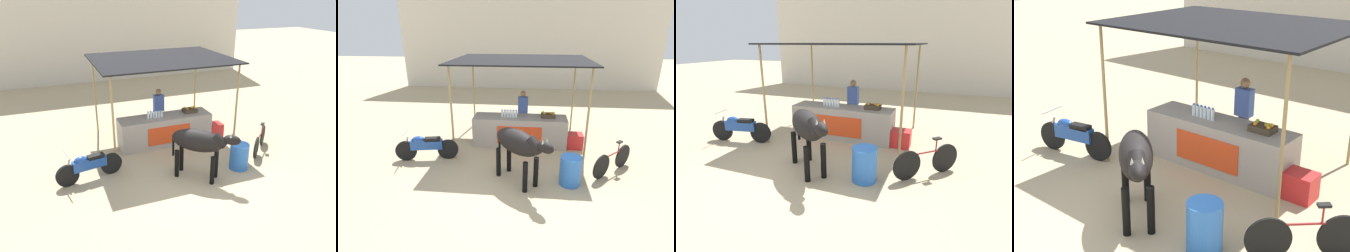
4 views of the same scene
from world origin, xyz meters
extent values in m
plane|color=tan|center=(0.00, 0.00, 0.00)|extent=(60.00, 60.00, 0.00)
cube|color=beige|center=(0.00, 11.16, 3.31)|extent=(16.00, 0.50, 6.62)
cube|color=#9E9389|center=(0.00, 2.20, 0.48)|extent=(3.00, 0.80, 0.96)
cube|color=red|center=(0.00, 1.79, 0.48)|extent=(1.40, 0.02, 0.58)
cube|color=black|center=(0.00, 2.50, 2.73)|extent=(4.20, 3.20, 0.04)
cylinder|color=#997F51|center=(-1.89, 1.06, 1.37)|extent=(0.06, 0.06, 2.73)
cylinder|color=#997F51|center=(1.89, 1.06, 1.37)|extent=(0.06, 0.06, 2.73)
cylinder|color=#997F51|center=(-1.89, 3.94, 1.37)|extent=(0.06, 0.06, 2.73)
cylinder|color=#997F51|center=(1.89, 3.94, 1.37)|extent=(0.06, 0.06, 2.73)
cylinder|color=silver|center=(-0.57, 2.15, 1.07)|extent=(0.07, 0.07, 0.22)
cylinder|color=blue|center=(-0.57, 2.15, 1.19)|extent=(0.04, 0.04, 0.03)
cylinder|color=silver|center=(-0.48, 2.15, 1.07)|extent=(0.07, 0.07, 0.22)
cylinder|color=blue|center=(-0.48, 2.15, 1.19)|extent=(0.04, 0.04, 0.03)
cylinder|color=silver|center=(-0.39, 2.15, 1.07)|extent=(0.07, 0.07, 0.22)
cylinder|color=blue|center=(-0.39, 2.15, 1.19)|extent=(0.04, 0.04, 0.03)
cylinder|color=silver|center=(-0.30, 2.15, 1.07)|extent=(0.07, 0.07, 0.22)
cylinder|color=blue|center=(-0.30, 2.15, 1.19)|extent=(0.04, 0.04, 0.03)
cylinder|color=silver|center=(-0.21, 2.15, 1.07)|extent=(0.07, 0.07, 0.22)
cylinder|color=blue|center=(-0.21, 2.15, 1.19)|extent=(0.04, 0.04, 0.03)
cylinder|color=silver|center=(-0.12, 2.15, 1.07)|extent=(0.07, 0.07, 0.22)
cylinder|color=blue|center=(-0.12, 2.15, 1.19)|extent=(0.04, 0.04, 0.03)
cube|color=#3F3326|center=(0.89, 2.25, 1.02)|extent=(0.44, 0.32, 0.12)
sphere|color=#8CB22D|center=(0.99, 2.24, 1.11)|extent=(0.08, 0.08, 0.08)
sphere|color=orange|center=(1.06, 2.16, 1.11)|extent=(0.08, 0.08, 0.08)
sphere|color=#8CB22D|center=(0.74, 2.32, 1.11)|extent=(0.08, 0.08, 0.08)
sphere|color=orange|center=(0.78, 2.19, 1.11)|extent=(0.08, 0.08, 0.08)
sphere|color=orange|center=(1.05, 2.28, 1.11)|extent=(0.08, 0.08, 0.08)
sphere|color=orange|center=(0.97, 2.24, 1.11)|extent=(0.08, 0.08, 0.08)
sphere|color=orange|center=(0.78, 2.18, 1.11)|extent=(0.08, 0.08, 0.08)
cylinder|color=#383842|center=(0.06, 2.95, 0.44)|extent=(0.22, 0.22, 0.88)
cube|color=#3F59A5|center=(0.06, 2.95, 1.16)|extent=(0.34, 0.20, 0.56)
sphere|color=#8C6647|center=(0.06, 2.95, 1.55)|extent=(0.20, 0.20, 0.20)
cube|color=red|center=(1.72, 2.10, 0.24)|extent=(0.60, 0.44, 0.48)
cylinder|color=blue|center=(1.37, -0.07, 0.37)|extent=(0.52, 0.52, 0.74)
ellipsoid|color=black|center=(0.04, -0.06, 1.08)|extent=(1.37, 1.34, 0.60)
cylinder|color=black|center=(0.52, -0.26, 0.39)|extent=(0.12, 0.12, 0.78)
cylinder|color=black|center=(0.27, -0.53, 0.39)|extent=(0.12, 0.12, 0.78)
cylinder|color=black|center=(-0.19, 0.41, 0.39)|extent=(0.12, 0.12, 0.78)
cylinder|color=black|center=(-0.44, 0.15, 0.39)|extent=(0.12, 0.12, 0.78)
cylinder|color=black|center=(0.47, -0.47, 1.19)|extent=(0.49, 0.48, 0.41)
ellipsoid|color=black|center=(0.69, -0.67, 1.25)|extent=(0.47, 0.46, 0.26)
cone|color=beige|center=(0.73, -0.61, 1.39)|extent=(0.05, 0.05, 0.10)
cone|color=beige|center=(0.63, -0.71, 1.39)|extent=(0.05, 0.05, 0.10)
cylinder|color=black|center=(-0.44, 0.40, 0.81)|extent=(0.06, 0.06, 0.60)
cylinder|color=black|center=(-3.22, 0.72, 0.30)|extent=(0.60, 0.19, 0.60)
cylinder|color=black|center=(-2.04, 0.94, 0.30)|extent=(0.60, 0.19, 0.60)
cube|color=#1E4799|center=(-2.63, 0.83, 0.48)|extent=(0.92, 0.35, 0.28)
ellipsoid|color=#1E4799|center=(-2.85, 0.79, 0.64)|extent=(0.39, 0.26, 0.20)
cube|color=black|center=(-2.46, 0.86, 0.64)|extent=(0.47, 0.26, 0.10)
cylinder|color=#99999E|center=(-3.17, 0.73, 0.88)|extent=(0.13, 0.55, 0.03)
cylinder|color=#99999E|center=(-3.20, 0.72, 0.50)|extent=(0.21, 0.09, 0.49)
cylinder|color=black|center=(2.19, 0.27, 0.33)|extent=(0.51, 0.48, 0.66)
cylinder|color=black|center=(2.91, 0.95, 0.33)|extent=(0.51, 0.48, 0.66)
cylinder|color=maroon|center=(2.55, 0.61, 0.55)|extent=(0.64, 0.61, 0.04)
cylinder|color=maroon|center=(2.71, 0.76, 0.67)|extent=(0.03, 0.03, 0.28)
cube|color=black|center=(2.71, 0.76, 0.83)|extent=(0.20, 0.20, 0.04)
camera|label=1|loc=(-3.45, -6.93, 4.68)|focal=35.00mm
camera|label=2|loc=(0.38, -5.83, 3.63)|focal=28.00mm
camera|label=3|loc=(2.74, -4.80, 2.78)|focal=28.00mm
camera|label=4|loc=(4.68, -4.58, 4.01)|focal=50.00mm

